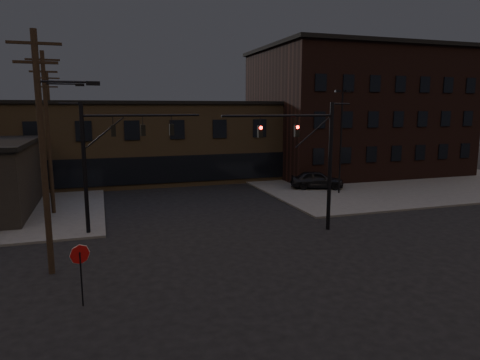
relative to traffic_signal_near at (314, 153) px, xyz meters
name	(u,v)px	position (x,y,z in m)	size (l,w,h in m)	color
ground	(257,265)	(-5.36, -4.50, -4.93)	(140.00, 140.00, 0.00)	black
sidewalk_ne	(371,175)	(16.64, 17.50, -4.86)	(30.00, 30.00, 0.15)	#474744
building_row	(168,142)	(-5.36, 23.50, -0.93)	(40.00, 12.00, 8.00)	brown
building_right	(354,113)	(16.64, 21.50, 2.07)	(22.00, 16.00, 14.00)	black
traffic_signal_near	(314,153)	(0.00, 0.00, 0.00)	(7.12, 0.24, 8.00)	black
traffic_signal_far	(106,152)	(-12.07, 3.50, 0.08)	(7.12, 0.24, 8.00)	black
stop_sign	(80,261)	(-13.36, -6.49, -3.09)	(0.72, 0.33, 2.48)	black
utility_pole_near	(44,148)	(-14.79, -2.50, 0.94)	(3.70, 0.28, 11.00)	black
utility_pole_mid	(49,130)	(-15.79, 9.50, 1.19)	(3.70, 0.28, 11.50)	black
utility_pole_far	(51,127)	(-16.86, 21.50, 0.85)	(2.20, 0.28, 11.00)	black
lot_light_a	(341,133)	(7.64, 9.50, 0.58)	(1.50, 0.28, 9.14)	black
lot_light_b	(367,129)	(13.64, 14.50, 0.58)	(1.50, 0.28, 9.14)	black
parked_car_lot_a	(317,180)	(6.80, 12.07, -3.95)	(1.97, 4.90, 1.67)	black
parked_car_lot_b	(300,170)	(8.43, 19.11, -4.09)	(1.93, 4.76, 1.38)	#BBBABD
car_crossing	(188,176)	(-3.97, 19.96, -4.24)	(1.47, 4.20, 1.38)	black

